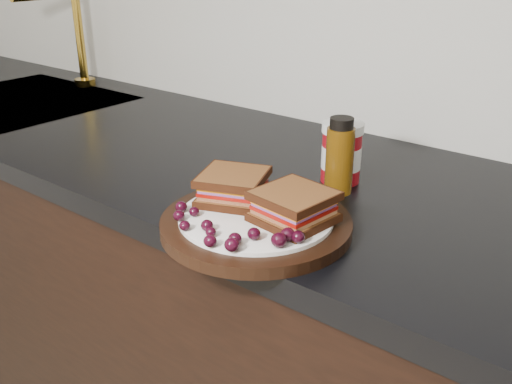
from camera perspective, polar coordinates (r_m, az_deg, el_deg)
countertop at (r=0.98m, az=11.48°, el=-1.44°), size 3.98×0.60×0.04m
sink at (r=1.70m, az=-21.92°, el=7.03°), size 0.50×0.42×0.16m
faucet at (r=1.77m, az=-17.21°, el=14.58°), size 0.06×0.22×0.28m
plate at (r=0.84m, az=0.00°, el=-3.21°), size 0.28×0.28×0.02m
sandwich_left at (r=0.87m, az=-2.29°, el=0.53°), size 0.13×0.13×0.04m
sandwich_right at (r=0.80m, az=3.81°, el=-1.45°), size 0.11×0.11×0.05m
grape_0 at (r=0.84m, az=-7.49°, el=-1.47°), size 0.02×0.02×0.02m
grape_1 at (r=0.83m, az=-6.21°, el=-1.97°), size 0.02×0.02×0.01m
grape_2 at (r=0.82m, az=-7.72°, el=-2.35°), size 0.02×0.02×0.02m
grape_3 at (r=0.79m, az=-7.14°, el=-3.35°), size 0.02×0.02×0.01m
grape_4 at (r=0.78m, az=-4.92°, el=-3.35°), size 0.02×0.02×0.02m
grape_5 at (r=0.77m, az=-4.55°, el=-4.01°), size 0.01×0.01×0.01m
grape_6 at (r=0.74m, az=-4.61°, el=-4.91°), size 0.02×0.02×0.02m
grape_7 at (r=0.73m, az=-2.43°, el=-5.29°), size 0.02×0.02×0.02m
grape_8 at (r=0.75m, az=-2.12°, el=-4.71°), size 0.02×0.02×0.02m
grape_9 at (r=0.76m, az=-0.21°, el=-4.19°), size 0.02×0.02×0.02m
grape_10 at (r=0.74m, az=2.30°, el=-4.81°), size 0.02×0.02×0.02m
grape_11 at (r=0.75m, az=3.20°, el=-4.26°), size 0.02×0.02×0.02m
grape_12 at (r=0.75m, az=4.23°, el=-4.48°), size 0.02×0.02×0.02m
grape_13 at (r=0.78m, az=5.32°, el=-3.54°), size 0.02×0.02×0.01m
grape_14 at (r=0.80m, az=5.44°, el=-2.59°), size 0.02×0.02×0.02m
grape_15 at (r=0.81m, az=4.37°, el=-2.31°), size 0.02×0.02×0.02m
grape_16 at (r=0.89m, az=-0.37°, el=0.17°), size 0.02×0.02×0.02m
grape_17 at (r=0.88m, az=-0.05°, el=0.11°), size 0.02×0.02×0.02m
grape_18 at (r=0.89m, az=-2.53°, el=0.28°), size 0.02×0.02×0.02m
grape_19 at (r=0.90m, az=-3.02°, el=0.39°), size 0.02×0.02×0.02m
grape_20 at (r=0.85m, az=-4.17°, el=-0.85°), size 0.02×0.02×0.02m
grape_21 at (r=0.85m, az=-3.66°, el=-0.92°), size 0.02×0.02×0.02m
grape_22 at (r=0.87m, az=-1.50°, el=-0.61°), size 0.02×0.02×0.01m
grape_23 at (r=0.89m, az=-2.71°, el=0.23°), size 0.02×0.02×0.02m
grape_24 at (r=0.88m, az=-3.93°, el=-0.24°), size 0.02×0.02×0.01m
condiment_jar at (r=1.00m, az=8.54°, el=3.92°), size 0.08×0.08×0.11m
oil_bottle at (r=0.95m, az=8.38°, el=3.61°), size 0.06×0.06×0.13m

